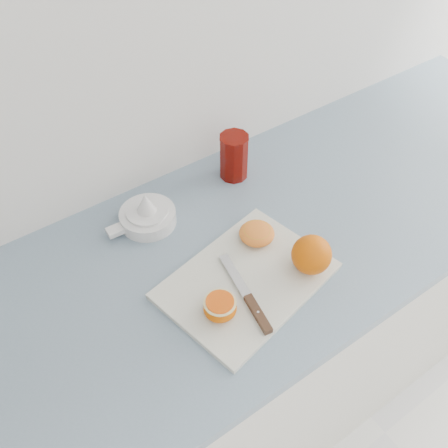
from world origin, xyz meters
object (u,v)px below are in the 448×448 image
half_orange (220,307)px  cutting_board (246,280)px  red_tumbler (234,158)px  citrus_juicer (147,215)px  counter (220,354)px

half_orange → cutting_board: bearing=22.2°
half_orange → red_tumbler: (0.27, 0.33, 0.02)m
red_tumbler → citrus_juicer: bearing=-175.0°
half_orange → counter: bearing=56.3°
red_tumbler → half_orange: bearing=-129.3°
counter → cutting_board: 0.46m
cutting_board → half_orange: half_orange is taller
cutting_board → red_tumbler: bearing=58.8°
cutting_board → citrus_juicer: size_ratio=2.06×
counter → citrus_juicer: citrus_juicer is taller
cutting_board → red_tumbler: size_ratio=2.83×
counter → half_orange: 0.50m
counter → cutting_board: bearing=-87.8°
counter → red_tumbler: (0.18, 0.20, 0.50)m
red_tumbler → counter: bearing=-132.6°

